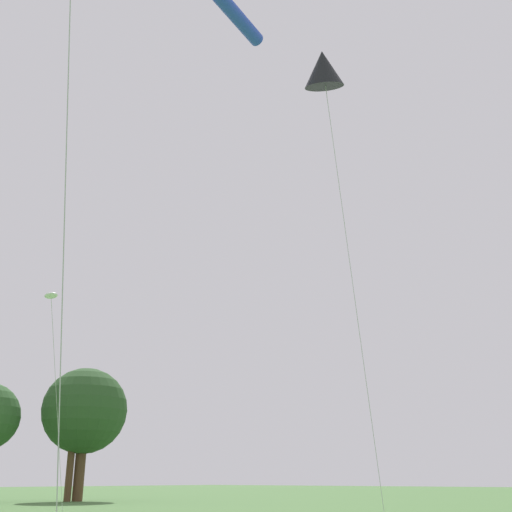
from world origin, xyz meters
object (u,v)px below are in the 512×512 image
(small_kite_box_yellow, at_px, (323,69))
(tree_pine_center, at_px, (85,411))
(small_kite_streamer_purple, at_px, (51,300))
(tree_oak_left, at_px, (75,416))

(small_kite_box_yellow, height_order, tree_pine_center, small_kite_box_yellow)
(small_kite_streamer_purple, bearing_deg, small_kite_box_yellow, 23.89)
(tree_pine_center, relative_size, tree_oak_left, 1.18)
(tree_oak_left, bearing_deg, small_kite_streamer_purple, -127.43)
(tree_oak_left, bearing_deg, small_kite_box_yellow, -117.20)
(small_kite_streamer_purple, xyz_separation_m, tree_oak_left, (21.97, 28.70, -1.16))
(small_kite_streamer_purple, height_order, tree_pine_center, tree_pine_center)
(tree_pine_center, bearing_deg, tree_oak_left, 171.68)
(small_kite_streamer_purple, height_order, small_kite_box_yellow, small_kite_box_yellow)
(small_kite_streamer_purple, xyz_separation_m, small_kite_box_yellow, (1.11, -11.87, 5.65))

